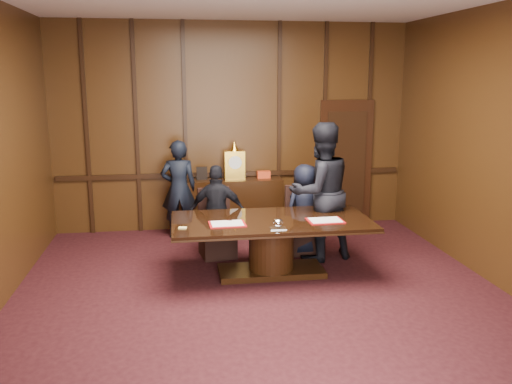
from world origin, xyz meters
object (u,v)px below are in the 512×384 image
sideboard (235,203)px  conference_table (271,238)px  witness_left (179,189)px  signatory_left (217,212)px  signatory_right (305,209)px  witness_right (321,192)px

sideboard → conference_table: bearing=-83.5°
sideboard → witness_left: size_ratio=1.00×
signatory_left → witness_left: 1.26m
sideboard → witness_left: 1.02m
witness_left → sideboard: bearing=-162.7°
signatory_left → signatory_right: (1.30, 0.00, -0.01)m
witness_left → witness_right: 2.44m
sideboard → signatory_right: (0.90, -1.36, 0.19)m
conference_table → signatory_left: signatory_left is taller
witness_right → witness_left: bearing=-50.0°
conference_table → signatory_right: (0.65, 0.80, 0.17)m
sideboard → signatory_right: 1.64m
sideboard → witness_right: 2.00m
witness_right → sideboard: bearing=-72.1°
signatory_left → conference_table: bearing=139.6°
witness_left → conference_table: bearing=125.3°
sideboard → witness_right: size_ratio=0.81×
sideboard → signatory_right: bearing=-56.6°
sideboard → conference_table: size_ratio=0.61×
signatory_right → sideboard: bearing=-76.6°
sideboard → signatory_right: size_ratio=1.18×
signatory_left → witness_right: (1.46, -0.26, 0.31)m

